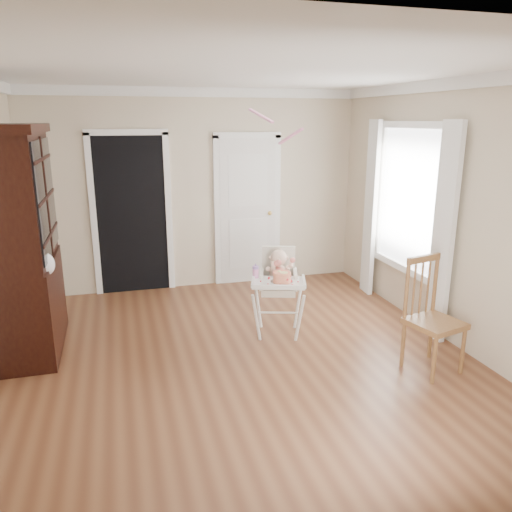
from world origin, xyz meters
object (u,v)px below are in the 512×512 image
object	(u,v)px
high_chair	(278,282)
sippy_cup	(256,272)
cake	(282,277)
china_cabinet	(24,243)
dining_chair	(432,319)

from	to	relation	value
high_chair	sippy_cup	xyz separation A→B (m)	(-0.26, -0.02, 0.14)
high_chair	cake	bearing A→B (deg)	-81.46
cake	china_cabinet	size ratio (longest dim) A/B	0.10
high_chair	sippy_cup	bearing A→B (deg)	-156.75
high_chair	cake	xyz separation A→B (m)	(-0.04, -0.24, 0.13)
cake	china_cabinet	distance (m)	2.58
dining_chair	cake	bearing A→B (deg)	128.85
high_chair	china_cabinet	bearing A→B (deg)	-169.47
high_chair	dining_chair	size ratio (longest dim) A/B	0.91
china_cabinet	dining_chair	bearing A→B (deg)	-21.87
high_chair	sippy_cup	size ratio (longest dim) A/B	6.07
cake	china_cabinet	bearing A→B (deg)	167.01
high_chair	dining_chair	bearing A→B (deg)	-26.88
high_chair	dining_chair	distance (m)	1.61
sippy_cup	cake	bearing A→B (deg)	-44.12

